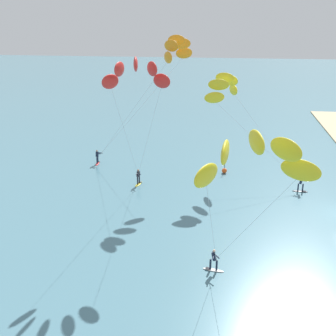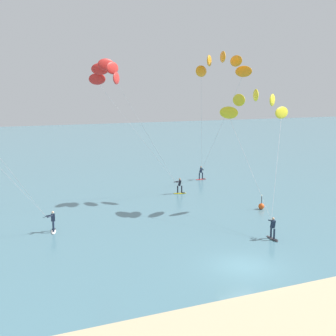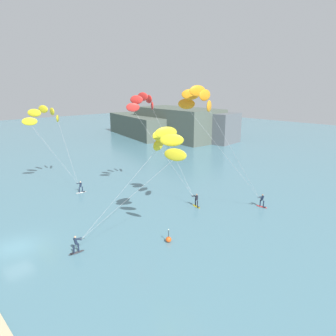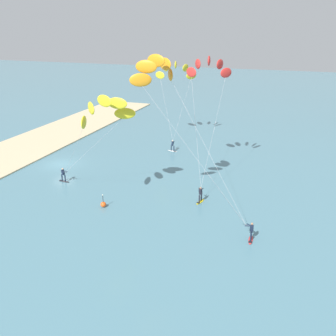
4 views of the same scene
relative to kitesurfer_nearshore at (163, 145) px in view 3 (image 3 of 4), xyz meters
The scene contains 7 objects.
ground_plane 16.78m from the kitesurfer_nearshore, 126.02° to the right, with size 240.00×240.00×0.00m, color slate.
kitesurfer_nearshore is the anchor object (origin of this frame).
kitesurfer_mid_water 24.15m from the kitesurfer_nearshore, behind, with size 8.19×6.17×11.95m.
kitesurfer_far_out 13.68m from the kitesurfer_nearshore, 147.90° to the left, with size 10.20×5.19×13.82m.
kitesurfer_downwind 6.55m from the kitesurfer_nearshore, 94.45° to the left, with size 6.40×11.14×14.69m.
marker_buoy 9.14m from the kitesurfer_nearshore, ahead, with size 0.56×0.56×1.38m.
distant_headland 63.43m from the kitesurfer_nearshore, 136.28° to the left, with size 42.01×21.09×8.60m.
Camera 3 is at (29.02, -7.60, 14.65)m, focal length 33.44 mm.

